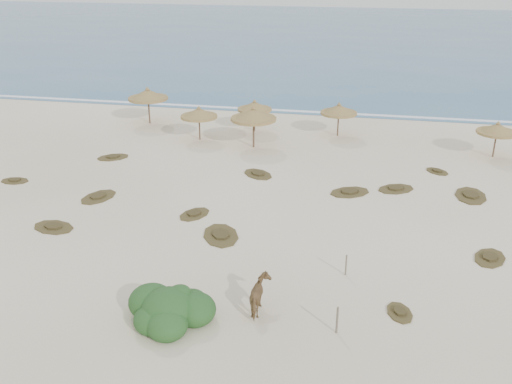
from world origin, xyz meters
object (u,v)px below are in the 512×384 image
horse (260,296)px  palapa_0 (148,95)px  bush (169,310)px  palapa_1 (199,113)px

horse → palapa_0: bearing=-65.1°
palapa_0 → horse: size_ratio=2.48×
palapa_0 → bush: bearing=-67.3°
palapa_0 → bush: (10.49, -25.14, -1.80)m
palapa_0 → palapa_1: (5.21, -3.36, -0.33)m
palapa_0 → horse: 27.57m
palapa_0 → palapa_1: palapa_0 is taller
palapa_1 → horse: (8.51, -20.49, -1.29)m
palapa_1 → horse: 22.23m
palapa_0 → bush: size_ratio=1.19×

